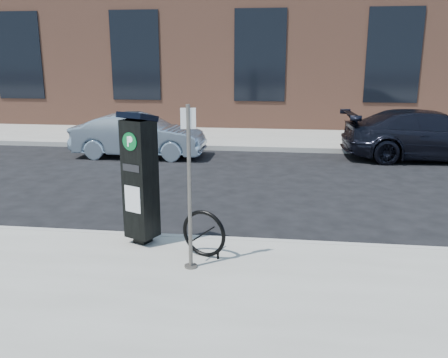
% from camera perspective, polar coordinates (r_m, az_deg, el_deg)
% --- Properties ---
extents(ground, '(120.00, 120.00, 0.00)m').
position_cam_1_polar(ground, '(7.67, -1.18, -8.03)').
color(ground, black).
rests_on(ground, ground).
extents(sidewalk_far, '(60.00, 12.00, 0.15)m').
position_cam_1_polar(sidewalk_far, '(21.22, 4.50, 6.64)').
color(sidewalk_far, gray).
rests_on(sidewalk_far, ground).
extents(curb_near, '(60.00, 0.12, 0.16)m').
position_cam_1_polar(curb_near, '(7.62, -1.20, -7.57)').
color(curb_near, '#9E9B93').
rests_on(curb_near, ground).
extents(curb_far, '(60.00, 0.12, 0.16)m').
position_cam_1_polar(curb_far, '(15.33, 3.30, 3.66)').
color(curb_far, '#9E9B93').
rests_on(curb_far, ground).
extents(building, '(28.00, 10.05, 8.25)m').
position_cam_1_polar(building, '(24.06, 5.10, 17.25)').
color(building, brown).
rests_on(building, ground).
extents(parking_kiosk, '(0.59, 0.57, 2.03)m').
position_cam_1_polar(parking_kiosk, '(7.20, -10.06, 0.23)').
color(parking_kiosk, black).
rests_on(parking_kiosk, sidewalk_near).
extents(sign_pole, '(0.19, 0.18, 2.21)m').
position_cam_1_polar(sign_pole, '(6.22, -4.17, -1.30)').
color(sign_pole, '#524D48').
rests_on(sign_pole, sidewalk_near).
extents(bike_rack, '(0.67, 0.29, 0.69)m').
position_cam_1_polar(bike_rack, '(6.80, -2.44, -6.60)').
color(bike_rack, black).
rests_on(bike_rack, sidewalk_near).
extents(car_silver, '(3.96, 1.41, 1.30)m').
position_cam_1_polar(car_silver, '(14.54, -10.20, 5.17)').
color(car_silver, '#8DA1B4').
rests_on(car_silver, ground).
extents(car_dark, '(5.11, 2.31, 1.45)m').
position_cam_1_polar(car_dark, '(15.16, 23.48, 4.87)').
color(car_dark, black).
rests_on(car_dark, ground).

